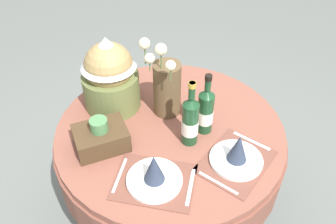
{
  "coord_description": "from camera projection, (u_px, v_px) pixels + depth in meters",
  "views": [
    {
      "loc": [
        -0.49,
        -1.16,
        1.96
      ],
      "look_at": [
        0.0,
        0.03,
        0.85
      ],
      "focal_mm": 37.14,
      "sensor_mm": 36.0,
      "label": 1
    }
  ],
  "objects": [
    {
      "name": "ground",
      "position": [
        170.0,
        214.0,
        2.24
      ],
      "size": [
        8.0,
        8.0,
        0.0
      ],
      "primitive_type": "plane",
      "color": "slate"
    },
    {
      "name": "dining_table",
      "position": [
        170.0,
        148.0,
        1.83
      ],
      "size": [
        1.16,
        1.16,
        0.77
      ],
      "color": "brown",
      "rests_on": "ground"
    },
    {
      "name": "place_setting_left",
      "position": [
        154.0,
        175.0,
        1.45
      ],
      "size": [
        0.43,
        0.41,
        0.16
      ],
      "color": "brown",
      "rests_on": "dining_table"
    },
    {
      "name": "place_setting_right",
      "position": [
        237.0,
        154.0,
        1.54
      ],
      "size": [
        0.42,
        0.4,
        0.16
      ],
      "color": "brown",
      "rests_on": "dining_table"
    },
    {
      "name": "flower_vase",
      "position": [
        166.0,
        86.0,
        1.72
      ],
      "size": [
        0.19,
        0.22,
        0.42
      ],
      "color": "brown",
      "rests_on": "dining_table"
    },
    {
      "name": "wine_bottle_left",
      "position": [
        190.0,
        121.0,
        1.58
      ],
      "size": [
        0.08,
        0.08,
        0.34
      ],
      "color": "#194223",
      "rests_on": "dining_table"
    },
    {
      "name": "wine_bottle_right",
      "position": [
        206.0,
        110.0,
        1.64
      ],
      "size": [
        0.08,
        0.08,
        0.33
      ],
      "color": "#194223",
      "rests_on": "dining_table"
    },
    {
      "name": "gift_tub_back_left",
      "position": [
        109.0,
        72.0,
        1.73
      ],
      "size": [
        0.29,
        0.29,
        0.4
      ],
      "color": "olive",
      "rests_on": "dining_table"
    },
    {
      "name": "woven_basket_side_left",
      "position": [
        101.0,
        137.0,
        1.6
      ],
      "size": [
        0.24,
        0.18,
        0.16
      ],
      "color": "#47331E",
      "rests_on": "dining_table"
    }
  ]
}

